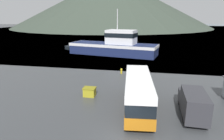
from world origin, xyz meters
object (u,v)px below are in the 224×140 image
object	(u,v)px
delivery_van	(193,103)
storage_bin	(90,92)
fishing_boat	(115,46)
tour_bus	(138,91)
small_boat	(76,47)

from	to	relation	value
delivery_van	storage_bin	world-z (taller)	delivery_van
fishing_boat	delivery_van	bearing A→B (deg)	-145.39
tour_bus	delivery_van	world-z (taller)	tour_bus
fishing_boat	storage_bin	distance (m)	26.68
fishing_boat	storage_bin	size ratio (longest dim) A/B	15.12
delivery_van	small_boat	bearing A→B (deg)	126.69
tour_bus	delivery_van	bearing A→B (deg)	-12.98
tour_bus	delivery_van	distance (m)	5.24
tour_bus	small_boat	xyz separation A→B (m)	(-20.60, 35.85, -1.35)
delivery_van	fishing_boat	world-z (taller)	fishing_boat
storage_bin	small_boat	bearing A→B (deg)	113.65
tour_bus	fishing_boat	size ratio (longest dim) A/B	0.47
storage_bin	fishing_boat	bearing A→B (deg)	93.99
fishing_boat	small_boat	distance (m)	14.95
tour_bus	storage_bin	size ratio (longest dim) A/B	7.07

